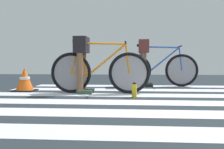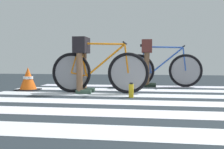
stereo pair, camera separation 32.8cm
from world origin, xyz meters
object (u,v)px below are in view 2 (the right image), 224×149
(cyclist_1_of_2, at_px, (82,57))
(cyclist_2_of_2, at_px, (147,56))
(traffic_cone, at_px, (28,80))
(bicycle_2_of_2, at_px, (161,69))
(bicycle_1_of_2, at_px, (99,71))
(water_bottle, at_px, (131,90))

(cyclist_1_of_2, height_order, cyclist_2_of_2, cyclist_2_of_2)
(traffic_cone, bearing_deg, bicycle_2_of_2, 22.41)
(cyclist_2_of_2, distance_m, traffic_cone, 2.55)
(bicycle_2_of_2, bearing_deg, traffic_cone, -156.78)
(bicycle_1_of_2, bearing_deg, cyclist_2_of_2, 57.76)
(cyclist_1_of_2, relative_size, traffic_cone, 2.21)
(water_bottle, xyz_separation_m, traffic_cone, (-2.04, 0.69, 0.10))
(bicycle_1_of_2, distance_m, water_bottle, 0.81)
(cyclist_1_of_2, bearing_deg, cyclist_2_of_2, 49.00)
(bicycle_1_of_2, distance_m, bicycle_2_of_2, 1.72)
(cyclist_1_of_2, xyz_separation_m, water_bottle, (0.91, -0.47, -0.53))
(cyclist_1_of_2, relative_size, bicycle_2_of_2, 0.57)
(cyclist_1_of_2, distance_m, water_bottle, 1.15)
(water_bottle, bearing_deg, bicycle_2_of_2, 72.83)
(cyclist_2_of_2, bearing_deg, cyclist_1_of_2, -130.61)
(cyclist_1_of_2, xyz_separation_m, bicycle_2_of_2, (1.45, 1.29, -0.25))
(bicycle_2_of_2, height_order, water_bottle, bicycle_2_of_2)
(bicycle_1_of_2, xyz_separation_m, water_bottle, (0.60, -0.47, -0.28))
(cyclist_1_of_2, relative_size, water_bottle, 4.24)
(cyclist_1_of_2, xyz_separation_m, cyclist_2_of_2, (1.14, 1.29, 0.03))
(cyclist_1_of_2, bearing_deg, traffic_cone, 169.16)
(bicycle_2_of_2, height_order, traffic_cone, bicycle_2_of_2)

